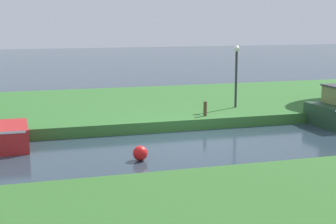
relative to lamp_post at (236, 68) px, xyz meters
The scene contains 5 objects.
ground_plane 5.68m from the lamp_post, 128.77° to the right, with size 120.00×120.00×0.00m, color #293A45.
riverbank_far 4.76m from the lamp_post, 139.03° to the left, with size 72.00×10.00×0.40m, color #336D2E.
lamp_post is the anchor object (origin of this frame).
mooring_post_near 2.81m from the lamp_post, 142.78° to the right, with size 0.13×0.13×0.57m, color #4D3723.
channel_buoy 8.13m from the lamp_post, 134.80° to the right, with size 0.44×0.44×0.44m, color red.
Camera 1 is at (-5.83, -15.86, 4.08)m, focal length 55.61 mm.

